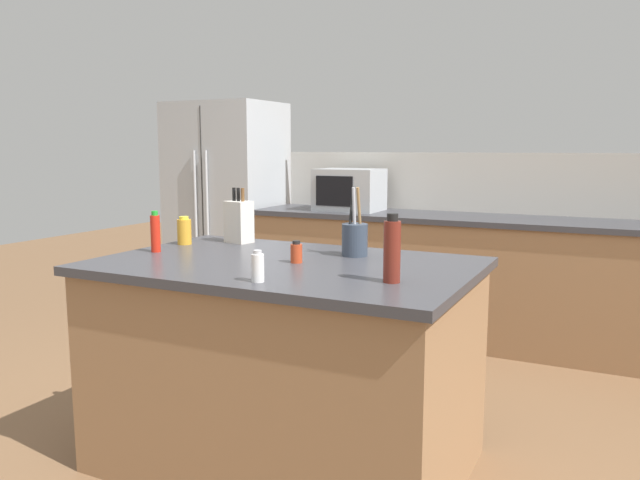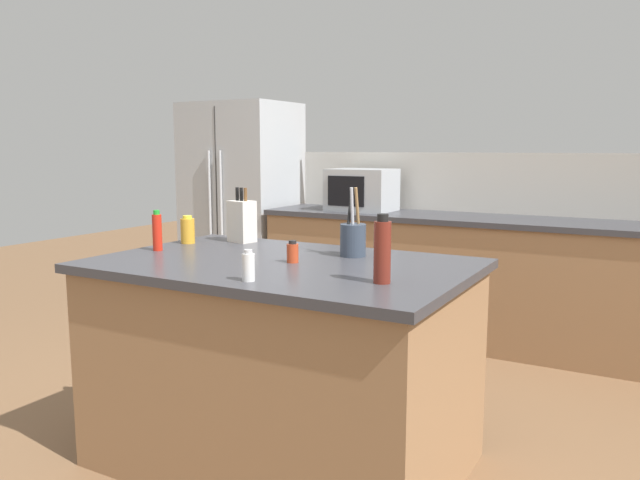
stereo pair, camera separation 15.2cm
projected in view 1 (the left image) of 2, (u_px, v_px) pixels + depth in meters
name	position (u px, v px, depth m)	size (l,w,h in m)	color
ground_plane	(287.00, 461.00, 2.89)	(14.00, 14.00, 0.00)	brown
back_counter_run	(466.00, 279.00, 4.64)	(3.35, 0.66, 0.94)	#936B47
wall_backsplash	(479.00, 183.00, 4.82)	(3.31, 0.03, 0.46)	beige
kitchen_island	(286.00, 363.00, 2.82)	(1.65, 1.07, 0.94)	#936B47
refrigerator	(227.00, 207.00, 5.57)	(0.91, 0.75, 1.83)	#ADB2B7
microwave	(349.00, 190.00, 4.96)	(0.50, 0.39, 0.33)	#ADB2B7
knife_block	(239.00, 221.00, 3.29)	(0.15, 0.12, 0.29)	beige
utensil_crock	(355.00, 238.00, 2.89)	(0.12, 0.12, 0.32)	#333D4C
salt_shaker	(258.00, 267.00, 2.33)	(0.05, 0.05, 0.12)	silver
hot_sauce_bottle	(155.00, 233.00, 3.00)	(0.05, 0.05, 0.20)	red
honey_jar	(184.00, 231.00, 3.24)	(0.07, 0.07, 0.15)	gold
spice_jar_paprika	(297.00, 253.00, 2.72)	(0.05, 0.05, 0.10)	#B73D1E
vinegar_bottle	(392.00, 250.00, 2.31)	(0.06, 0.06, 0.26)	maroon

